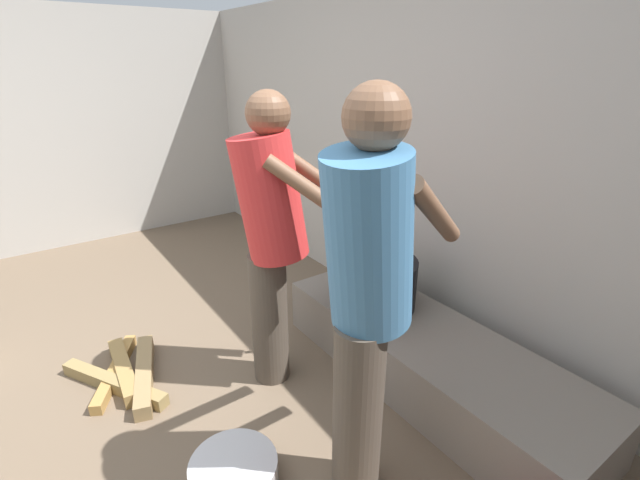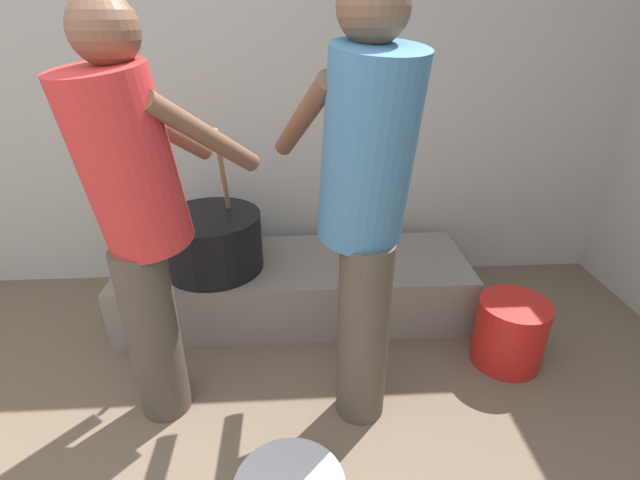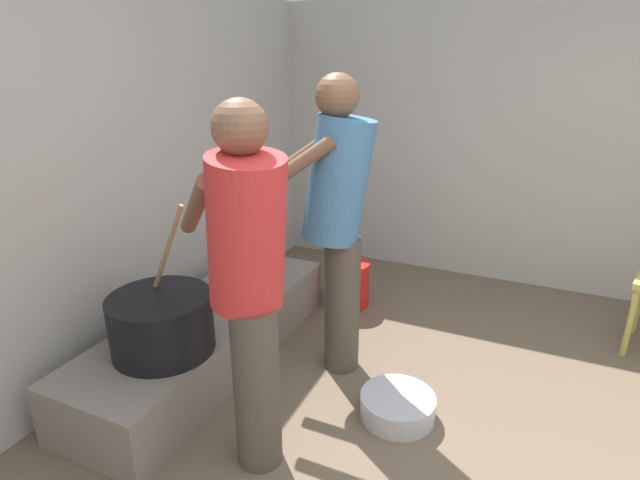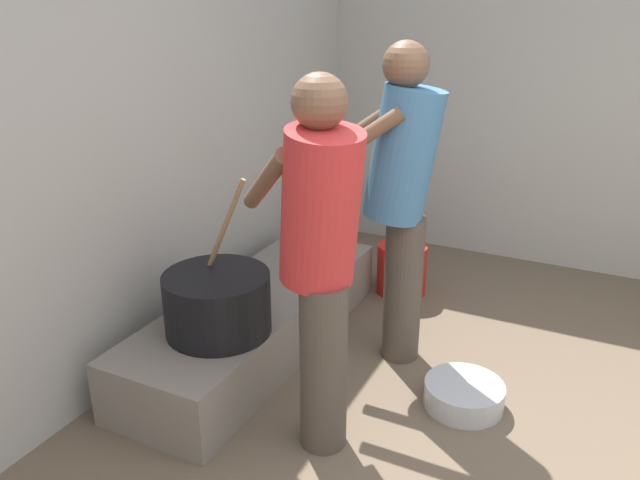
% 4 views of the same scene
% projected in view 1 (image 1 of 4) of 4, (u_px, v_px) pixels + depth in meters
% --- Properties ---
extents(ground_plane, '(10.99, 10.99, 0.00)m').
position_uv_depth(ground_plane, '(35.00, 450.00, 2.06)').
color(ground_plane, brown).
extents(block_enclosure_rear, '(5.69, 0.20, 2.14)m').
position_uv_depth(block_enclosure_rear, '(410.00, 160.00, 2.92)').
color(block_enclosure_rear, '#ADA8A0').
rests_on(block_enclosure_rear, ground_plane).
extents(hearth_ledge, '(1.85, 0.60, 0.32)m').
position_uv_depth(hearth_ledge, '(428.00, 358.00, 2.44)').
color(hearth_ledge, slate).
rests_on(hearth_ledge, ground_plane).
extents(cooking_pot_main, '(0.50, 0.50, 0.75)m').
position_uv_depth(cooking_pot_main, '(374.00, 282.00, 2.61)').
color(cooking_pot_main, black).
rests_on(cooking_pot_main, hearth_ledge).
extents(cook_in_blue_shirt, '(0.53, 0.74, 1.64)m').
position_uv_depth(cook_in_blue_shirt, '(367.00, 287.00, 1.58)').
color(cook_in_blue_shirt, '#4C4238').
rests_on(cook_in_blue_shirt, ground_plane).
extents(cook_in_red_shirt, '(0.66, 0.71, 1.57)m').
position_uv_depth(cook_in_red_shirt, '(272.00, 230.00, 2.22)').
color(cook_in_red_shirt, '#4C4238').
rests_on(cook_in_red_shirt, ground_plane).
extents(metal_mixing_bowl, '(0.38, 0.38, 0.12)m').
position_uv_depth(metal_mixing_bowl, '(234.00, 473.00, 1.88)').
color(metal_mixing_bowl, '#B7B7BC').
rests_on(metal_mixing_bowl, ground_plane).
extents(firewood_pile, '(0.75, 0.50, 0.09)m').
position_uv_depth(firewood_pile, '(127.00, 375.00, 2.49)').
color(firewood_pile, olive).
rests_on(firewood_pile, ground_plane).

